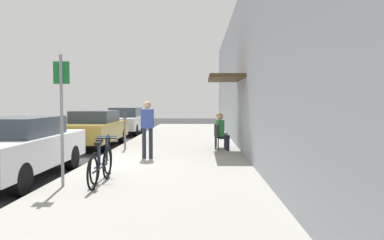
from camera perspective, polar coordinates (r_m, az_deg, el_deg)
ground_plane at (r=10.35m, az=-16.40°, el=-7.25°), size 60.00×60.00×0.00m
sidewalk_slab at (r=11.86m, az=-2.91°, el=-5.57°), size 4.50×32.00×0.12m
building_facade at (r=11.84m, az=8.81°, el=7.76°), size 1.40×32.00×5.63m
parked_car_0 at (r=9.24m, az=-25.98°, el=-3.91°), size 1.80×4.40×1.44m
parked_car_1 at (r=14.88m, az=-15.12°, el=-1.27°), size 1.80×4.40×1.45m
parked_car_2 at (r=20.61m, az=-10.43°, el=-0.08°), size 1.80×4.40×1.48m
parking_meter at (r=12.98m, az=-10.54°, el=-1.21°), size 0.12×0.10×1.32m
street_sign at (r=7.56m, az=-19.85°, el=1.51°), size 0.32×0.06×2.60m
bicycle_0 at (r=7.65m, az=-14.24°, el=-7.14°), size 0.46×1.71×0.90m
bicycle_1 at (r=8.15m, az=-14.03°, el=-6.52°), size 0.46×1.71×0.90m
cafe_chair_0 at (r=12.57m, az=4.42°, el=-2.51°), size 0.52×0.52×0.87m
seated_patron_0 at (r=12.57m, az=4.69°, el=-1.63°), size 0.49×0.43×1.29m
cafe_chair_1 at (r=13.35m, az=4.24°, el=-2.19°), size 0.51×0.51×0.87m
seated_patron_1 at (r=13.33m, az=4.50°, el=-1.37°), size 0.47×0.42×1.29m
pedestrian_standing at (r=10.79m, az=-7.06°, el=-0.76°), size 0.36×0.22×1.70m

